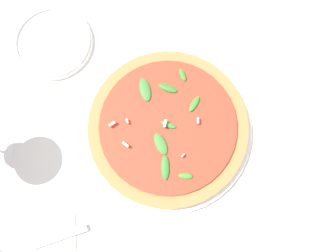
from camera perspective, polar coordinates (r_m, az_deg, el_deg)
name	(u,v)px	position (r m, az deg, el deg)	size (l,w,h in m)	color
ground_plane	(178,142)	(0.61, 1.69, -2.79)	(6.00, 6.00, 0.00)	silver
pizza_arugula_main	(168,127)	(0.60, 0.00, -0.26)	(0.31, 0.31, 0.05)	white
napkin	(33,246)	(0.65, -22.39, -18.73)	(0.15, 0.10, 0.01)	silver
fork	(28,248)	(0.65, -23.23, -18.91)	(0.21, 0.08, 0.00)	silver
side_plate_white	(52,42)	(0.70, -19.50, 13.63)	(0.16, 0.16, 0.02)	white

